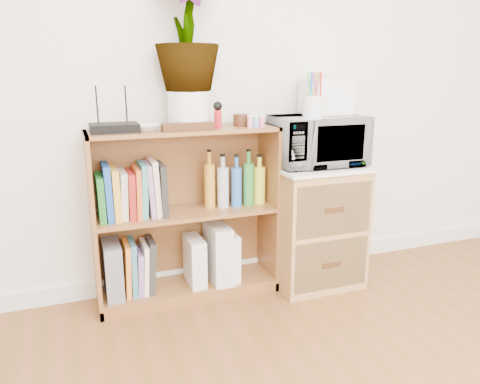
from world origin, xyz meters
TOP-DOWN VIEW (x-y plane):
  - skirting_board at (0.00, 2.24)m, footprint 4.00×0.02m
  - bookshelf at (-0.35, 2.10)m, footprint 1.00×0.30m
  - wicker_unit at (0.40, 2.02)m, footprint 0.50×0.45m
  - microwave at (0.40, 2.02)m, footprint 0.51×0.35m
  - pen_cup at (0.30, 1.90)m, footprint 0.11×0.11m
  - small_appliance at (0.50, 2.11)m, footprint 0.25×0.21m
  - router at (-0.70, 2.08)m, footprint 0.23×0.16m
  - white_bowl at (-0.54, 2.07)m, footprint 0.13×0.13m
  - plant_pot at (-0.31, 2.12)m, footprint 0.22×0.22m
  - potted_plant at (-0.31, 2.12)m, footprint 0.33×0.33m
  - trinket_box at (-0.35, 2.00)m, footprint 0.26×0.07m
  - kokeshi_doll at (-0.17, 2.06)m, footprint 0.04×0.04m
  - wooden_bowl at (-0.02, 2.11)m, footprint 0.11×0.11m
  - paint_jars at (0.02, 2.01)m, footprint 0.10×0.04m
  - file_box at (-0.76, 2.10)m, footprint 0.09×0.24m
  - magazine_holder_left at (-0.31, 2.09)m, footprint 0.09×0.22m
  - magazine_holder_mid at (-0.17, 2.09)m, footprint 0.11×0.27m
  - magazine_holder_right at (-0.12, 2.09)m, footprint 0.09×0.22m
  - cookbooks at (-0.64, 2.10)m, footprint 0.35×0.20m
  - liquor_bottles at (-0.02, 2.10)m, footprint 0.44×0.07m
  - lower_books at (-0.62, 2.10)m, footprint 0.17×0.19m

SIDE VIEW (x-z plane):
  - skirting_board at x=0.00m, z-range 0.00..0.10m
  - magazine_holder_left at x=-0.31m, z-range 0.07..0.34m
  - magazine_holder_right at x=-0.12m, z-range 0.07..0.35m
  - lower_books at x=-0.62m, z-range 0.06..0.36m
  - file_box at x=-0.76m, z-range 0.07..0.37m
  - magazine_holder_mid at x=-0.17m, z-range 0.07..0.40m
  - wicker_unit at x=0.40m, z-range 0.00..0.70m
  - bookshelf at x=-0.35m, z-range 0.00..0.95m
  - cookbooks at x=-0.64m, z-range 0.48..0.78m
  - liquor_bottles at x=-0.02m, z-range 0.49..0.80m
  - microwave at x=0.40m, z-range 0.72..1.00m
  - white_bowl at x=-0.54m, z-range 0.95..0.98m
  - trinket_box at x=-0.35m, z-range 0.95..0.99m
  - router at x=-0.70m, z-range 0.95..0.99m
  - paint_jars at x=0.02m, z-range 0.95..1.00m
  - wooden_bowl at x=-0.02m, z-range 0.95..1.01m
  - kokeshi_doll at x=-0.17m, z-range 0.95..1.04m
  - plant_pot at x=-0.31m, z-range 0.95..1.14m
  - pen_cup at x=0.30m, z-range 1.00..1.12m
  - small_appliance at x=0.50m, z-range 1.00..1.20m
  - potted_plant at x=-0.31m, z-range 1.14..1.72m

